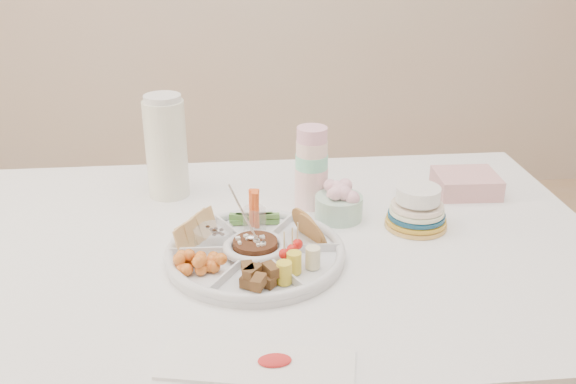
{
  "coord_description": "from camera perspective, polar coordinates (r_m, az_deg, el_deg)",
  "views": [
    {
      "loc": [
        -0.09,
        -1.28,
        1.45
      ],
      "look_at": [
        0.04,
        0.02,
        0.87
      ],
      "focal_mm": 40.0,
      "sensor_mm": 36.0,
      "label": 1
    }
  ],
  "objects": [
    {
      "name": "placemat",
      "position": [
        1.1,
        -2.8,
        -15.06
      ],
      "size": [
        0.34,
        0.17,
        0.01
      ],
      "primitive_type": "cube",
      "rotation": [
        0.0,
        0.0,
        -0.21
      ],
      "color": "white",
      "rests_on": "dining_table"
    },
    {
      "name": "plate_stack",
      "position": [
        1.54,
        11.39,
        -1.44
      ],
      "size": [
        0.16,
        0.16,
        0.09
      ],
      "primitive_type": "cylinder",
      "rotation": [
        0.0,
        0.0,
        -0.13
      ],
      "color": "gold",
      "rests_on": "dining_table"
    },
    {
      "name": "cherries",
      "position": [
        1.32,
        -7.8,
        -6.15
      ],
      "size": [
        0.12,
        0.12,
        0.05
      ],
      "primitive_type": null,
      "rotation": [
        0.0,
        0.0,
        -0.04
      ],
      "color": "#FA993F",
      "rests_on": "party_tray"
    },
    {
      "name": "pita_raisins",
      "position": [
        1.43,
        -7.49,
        -3.27
      ],
      "size": [
        0.13,
        0.13,
        0.07
      ],
      "primitive_type": null,
      "rotation": [
        0.0,
        0.0,
        -0.04
      ],
      "color": "#EBD08C",
      "rests_on": "party_tray"
    },
    {
      "name": "granola_chunks",
      "position": [
        1.26,
        -2.85,
        -7.52
      ],
      "size": [
        0.1,
        0.1,
        0.04
      ],
      "primitive_type": null,
      "rotation": [
        0.0,
        0.0,
        -0.04
      ],
      "color": "brown",
      "rests_on": "party_tray"
    },
    {
      "name": "napkin_stack",
      "position": [
        1.76,
        15.54,
        0.75
      ],
      "size": [
        0.16,
        0.14,
        0.05
      ],
      "primitive_type": "cube",
      "rotation": [
        0.0,
        0.0,
        -0.04
      ],
      "color": "#DD9C9F",
      "rests_on": "dining_table"
    },
    {
      "name": "flower_bowl",
      "position": [
        1.55,
        4.55,
        -0.89
      ],
      "size": [
        0.12,
        0.12,
        0.09
      ],
      "primitive_type": "cylinder",
      "rotation": [
        0.0,
        0.0,
        -0.0
      ],
      "color": "#9EB7AA",
      "rests_on": "dining_table"
    },
    {
      "name": "tortillas",
      "position": [
        1.43,
        1.54,
        -3.04
      ],
      "size": [
        0.12,
        0.12,
        0.07
      ],
      "primitive_type": null,
      "rotation": [
        0.0,
        0.0,
        -0.04
      ],
      "color": "#AB643A",
      "rests_on": "party_tray"
    },
    {
      "name": "cup_stack",
      "position": [
        1.59,
        2.11,
        2.61
      ],
      "size": [
        0.1,
        0.1,
        0.23
      ],
      "primitive_type": "cylinder",
      "rotation": [
        0.0,
        0.0,
        0.14
      ],
      "color": "silver",
      "rests_on": "dining_table"
    },
    {
      "name": "thermos",
      "position": [
        1.68,
        -10.79,
        4.1
      ],
      "size": [
        0.13,
        0.13,
        0.27
      ],
      "primitive_type": "cylinder",
      "rotation": [
        0.0,
        0.0,
        0.33
      ],
      "color": "silver",
      "rests_on": "dining_table"
    },
    {
      "name": "banana_tomato",
      "position": [
        1.31,
        2.03,
        -5.03
      ],
      "size": [
        0.1,
        0.1,
        0.08
      ],
      "primitive_type": null,
      "rotation": [
        0.0,
        0.0,
        -0.04
      ],
      "color": "#E5D762",
      "rests_on": "party_tray"
    },
    {
      "name": "party_tray",
      "position": [
        1.38,
        -2.92,
        -5.19
      ],
      "size": [
        0.39,
        0.39,
        0.04
      ],
      "primitive_type": "cylinder",
      "rotation": [
        0.0,
        0.0,
        -0.04
      ],
      "color": "white",
      "rests_on": "dining_table"
    },
    {
      "name": "bean_dip",
      "position": [
        1.38,
        -2.92,
        -4.91
      ],
      "size": [
        0.1,
        0.1,
        0.04
      ],
      "primitive_type": "cylinder",
      "rotation": [
        0.0,
        0.0,
        -0.04
      ],
      "color": "black",
      "rests_on": "party_tray"
    },
    {
      "name": "dining_table",
      "position": [
        1.68,
        -1.24,
        -15.86
      ],
      "size": [
        1.52,
        1.02,
        0.76
      ],
      "primitive_type": "cube",
      "color": "white",
      "rests_on": "floor"
    },
    {
      "name": "carrot_cucumber",
      "position": [
        1.48,
        -3.02,
        -1.33
      ],
      "size": [
        0.11,
        0.11,
        0.09
      ],
      "primitive_type": null,
      "rotation": [
        0.0,
        0.0,
        -0.04
      ],
      "color": "orange",
      "rests_on": "party_tray"
    }
  ]
}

